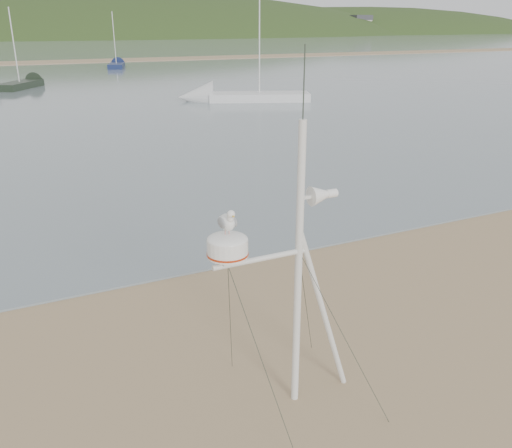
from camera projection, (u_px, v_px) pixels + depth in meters
name	position (u px, v px, depth m)	size (l,w,h in m)	color
ground	(173.00, 428.00, 6.60)	(560.00, 560.00, 0.00)	#8C7050
hill_ridge	(41.00, 87.00, 219.13)	(620.00, 180.00, 80.00)	#213415
mast_rig	(295.00, 330.00, 6.71)	(1.97, 2.11, 4.45)	silver
sailboat_white_near	(222.00, 97.00, 34.02)	(8.37, 5.01, 8.14)	silver
sailboat_blue_far	(118.00, 64.00, 61.03)	(3.31, 6.53, 6.34)	#131E44
sailboat_dark_mid	(30.00, 83.00, 42.10)	(4.58, 6.10, 6.23)	black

